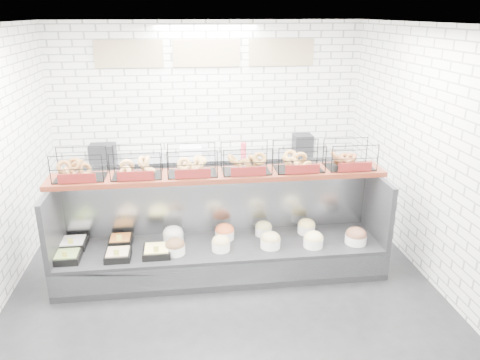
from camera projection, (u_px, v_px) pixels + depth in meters
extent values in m
plane|color=black|center=(225.00, 285.00, 5.66)|extent=(5.50, 5.50, 0.00)
cube|color=white|center=(208.00, 115.00, 7.71)|extent=(5.00, 0.02, 3.00)
cube|color=white|center=(437.00, 159.00, 5.44)|extent=(0.02, 5.50, 3.00)
cube|color=white|center=(221.00, 24.00, 4.64)|extent=(5.00, 5.50, 0.02)
cube|color=#C5B088|center=(129.00, 54.00, 7.20)|extent=(1.05, 0.03, 0.42)
cube|color=#C5B088|center=(207.00, 53.00, 7.35)|extent=(1.05, 0.03, 0.42)
cube|color=#C5B088|center=(281.00, 52.00, 7.49)|extent=(1.05, 0.03, 0.42)
cube|color=black|center=(222.00, 258.00, 5.87)|extent=(4.00, 0.90, 0.40)
cube|color=#93969B|center=(226.00, 275.00, 5.46)|extent=(4.00, 0.03, 0.28)
cube|color=#93969B|center=(219.00, 202.00, 6.05)|extent=(4.00, 0.08, 0.80)
cube|color=black|center=(53.00, 223.00, 5.43)|extent=(0.06, 0.90, 0.80)
cube|color=black|center=(377.00, 206.00, 5.90)|extent=(0.06, 0.90, 0.80)
cube|color=black|center=(67.00, 257.00, 5.40)|extent=(0.29, 0.29, 0.08)
cube|color=olive|center=(67.00, 255.00, 5.39)|extent=(0.25, 0.25, 0.04)
cube|color=#DAD24B|center=(64.00, 255.00, 5.27)|extent=(0.06, 0.01, 0.08)
cube|color=black|center=(73.00, 244.00, 5.72)|extent=(0.32, 0.32, 0.08)
cube|color=white|center=(73.00, 241.00, 5.70)|extent=(0.27, 0.27, 0.04)
cube|color=#DAD24B|center=(70.00, 241.00, 5.58)|extent=(0.06, 0.01, 0.08)
cube|color=black|center=(118.00, 255.00, 5.45)|extent=(0.29, 0.29, 0.08)
cube|color=tan|center=(118.00, 253.00, 5.44)|extent=(0.25, 0.25, 0.04)
cube|color=#DAD24B|center=(116.00, 253.00, 5.32)|extent=(0.06, 0.01, 0.08)
cube|color=black|center=(121.00, 241.00, 5.79)|extent=(0.28, 0.28, 0.08)
cube|color=orange|center=(120.00, 238.00, 5.78)|extent=(0.24, 0.24, 0.04)
cube|color=#DAD24B|center=(119.00, 238.00, 5.67)|extent=(0.06, 0.01, 0.08)
cube|color=black|center=(157.00, 252.00, 5.53)|extent=(0.32, 0.32, 0.08)
cube|color=#F9EA7F|center=(157.00, 249.00, 5.52)|extent=(0.28, 0.28, 0.04)
cube|color=#DAD24B|center=(156.00, 249.00, 5.39)|extent=(0.06, 0.01, 0.08)
cylinder|color=white|center=(175.00, 249.00, 5.55)|extent=(0.24, 0.24, 0.11)
ellipsoid|color=brown|center=(175.00, 245.00, 5.53)|extent=(0.23, 0.23, 0.16)
cylinder|color=white|center=(173.00, 237.00, 5.85)|extent=(0.26, 0.26, 0.11)
ellipsoid|color=silver|center=(173.00, 233.00, 5.83)|extent=(0.25, 0.25, 0.18)
cylinder|color=white|center=(221.00, 246.00, 5.63)|extent=(0.22, 0.22, 0.11)
ellipsoid|color=tan|center=(221.00, 241.00, 5.61)|extent=(0.22, 0.22, 0.15)
cylinder|color=white|center=(225.00, 234.00, 5.93)|extent=(0.24, 0.24, 0.11)
ellipsoid|color=#E2602F|center=(225.00, 230.00, 5.90)|extent=(0.24, 0.24, 0.17)
cylinder|color=white|center=(270.00, 243.00, 5.70)|extent=(0.25, 0.25, 0.11)
ellipsoid|color=tan|center=(270.00, 239.00, 5.68)|extent=(0.24, 0.24, 0.17)
cylinder|color=white|center=(263.00, 231.00, 6.02)|extent=(0.21, 0.21, 0.11)
ellipsoid|color=tan|center=(264.00, 226.00, 6.00)|extent=(0.21, 0.21, 0.15)
cylinder|color=white|center=(313.00, 242.00, 5.72)|extent=(0.24, 0.24, 0.11)
ellipsoid|color=#DCCD87|center=(313.00, 238.00, 5.70)|extent=(0.24, 0.24, 0.17)
cylinder|color=white|center=(306.00, 229.00, 6.08)|extent=(0.23, 0.23, 0.11)
ellipsoid|color=#DBC270|center=(307.00, 225.00, 6.05)|extent=(0.22, 0.22, 0.16)
cylinder|color=white|center=(356.00, 239.00, 5.81)|extent=(0.27, 0.27, 0.11)
ellipsoid|color=brown|center=(356.00, 235.00, 5.78)|extent=(0.26, 0.26, 0.18)
cube|color=#4A1A0F|center=(220.00, 175.00, 5.72)|extent=(4.10, 0.50, 0.06)
cube|color=black|center=(79.00, 165.00, 5.46)|extent=(0.60, 0.38, 0.34)
cube|color=#5C1211|center=(77.00, 178.00, 5.31)|extent=(0.42, 0.02, 0.11)
cube|color=black|center=(136.00, 162.00, 5.54)|extent=(0.60, 0.38, 0.34)
cube|color=#5C1211|center=(136.00, 176.00, 5.39)|extent=(0.42, 0.02, 0.11)
cube|color=black|center=(192.00, 160.00, 5.62)|extent=(0.60, 0.38, 0.34)
cube|color=#5C1211|center=(193.00, 174.00, 5.46)|extent=(0.42, 0.02, 0.11)
cube|color=black|center=(246.00, 158.00, 5.69)|extent=(0.60, 0.38, 0.34)
cube|color=#5C1211|center=(248.00, 171.00, 5.54)|extent=(0.42, 0.02, 0.11)
cube|color=black|center=(299.00, 156.00, 5.77)|extent=(0.60, 0.38, 0.34)
cube|color=#5C1211|center=(302.00, 169.00, 5.62)|extent=(0.42, 0.02, 0.11)
cube|color=black|center=(350.00, 154.00, 5.85)|extent=(0.60, 0.38, 0.34)
cube|color=#5C1211|center=(355.00, 167.00, 5.70)|extent=(0.42, 0.02, 0.11)
cube|color=#93969B|center=(211.00, 182.00, 7.77)|extent=(4.00, 0.60, 0.90)
cube|color=black|center=(103.00, 152.00, 7.41)|extent=(0.40, 0.30, 0.24)
cube|color=silver|center=(190.00, 152.00, 7.51)|extent=(0.35, 0.28, 0.18)
cylinder|color=#DA3647|center=(243.00, 149.00, 7.59)|extent=(0.09, 0.09, 0.22)
cube|color=black|center=(303.00, 144.00, 7.76)|extent=(0.30, 0.30, 0.30)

